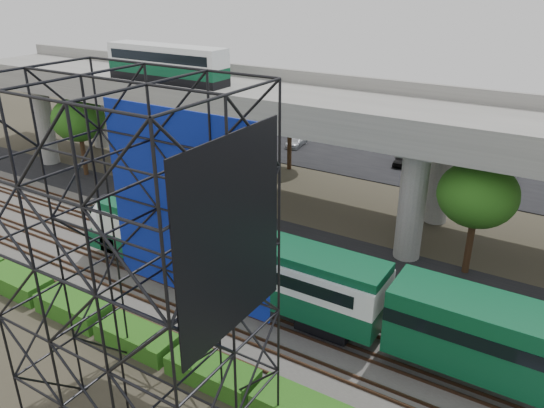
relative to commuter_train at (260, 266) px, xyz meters
The scene contains 13 objects.
ground 5.86m from the commuter_train, 156.93° to the right, with size 140.00×140.00×0.00m, color #474233.
ballast_bed 5.46m from the commuter_train, behind, with size 90.00×12.00×0.20m, color slate.
service_road 10.12m from the commuter_train, 118.92° to the left, with size 90.00×5.00×0.08m, color black.
parking_lot 32.47m from the commuter_train, 98.35° to the left, with size 90.00×18.00×0.08m, color black.
harbor_water 54.28m from the commuter_train, 94.97° to the left, with size 140.00×40.00×0.03m, color #445F71.
rail_tracks 5.37m from the commuter_train, behind, with size 90.00×9.52×0.16m.
commuter_train is the anchor object (origin of this frame).
overpass 16.04m from the commuter_train, 112.23° to the left, with size 80.00×12.00×12.40m.
scaffold_tower 11.03m from the commuter_train, 84.66° to the right, with size 9.36×6.36×15.00m.
hedge_strip 7.66m from the commuter_train, 120.35° to the right, with size 34.60×1.80×1.20m.
trees 17.19m from the commuter_train, 123.46° to the left, with size 40.94×16.94×7.69m.
suv 11.96m from the commuter_train, 136.17° to the left, with size 2.07×4.50×1.25m, color black.
parked_cars 31.98m from the commuter_train, 95.60° to the left, with size 39.91×9.66×1.30m.
Camera 1 is at (19.01, -19.95, 18.13)m, focal length 35.00 mm.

